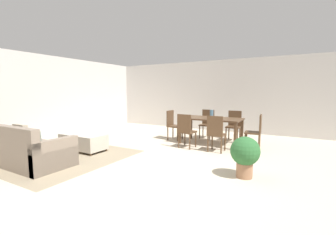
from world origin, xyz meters
name	(u,v)px	position (x,y,z in m)	size (l,w,h in m)	color
ground_plane	(139,166)	(0.00, 0.00, 0.00)	(10.80, 10.80, 0.00)	beige
wall_back	(217,96)	(0.00, 5.00, 1.35)	(9.00, 0.12, 2.70)	beige
wall_left	(33,97)	(-4.50, 0.50, 1.35)	(0.12, 11.00, 2.70)	beige
area_rug	(58,156)	(-2.08, -0.39, 0.00)	(3.00, 2.80, 0.01)	gray
couch	(23,150)	(-2.18, -1.10, 0.29)	(2.15, 0.94, 0.86)	gray
ottoman_table	(83,141)	(-1.98, 0.26, 0.24)	(1.20, 0.60, 0.43)	#B7AD9E
dining_table	(211,121)	(0.61, 2.63, 0.67)	(1.72, 0.91, 0.76)	#513823
dining_chair_near_left	(186,129)	(0.20, 1.80, 0.52)	(0.43, 0.43, 0.92)	#513823
dining_chair_near_right	(216,132)	(1.02, 1.81, 0.52)	(0.41, 0.41, 0.92)	#513823
dining_chair_far_left	(207,122)	(0.20, 3.44, 0.52)	(0.42, 0.42, 0.92)	#513823
dining_chair_far_right	(234,124)	(1.07, 3.44, 0.52)	(0.40, 0.40, 0.92)	#513823
dining_chair_head_east	(256,130)	(1.85, 2.65, 0.52)	(0.43, 0.43, 0.92)	#513823
dining_chair_head_west	(173,123)	(-0.64, 2.62, 0.52)	(0.40, 0.40, 0.92)	#513823
vase_centerpiece	(212,114)	(0.62, 2.64, 0.88)	(0.10, 0.10, 0.23)	slate
potted_plant	(245,154)	(2.01, 0.40, 0.43)	(0.51, 0.51, 0.73)	#996B4C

